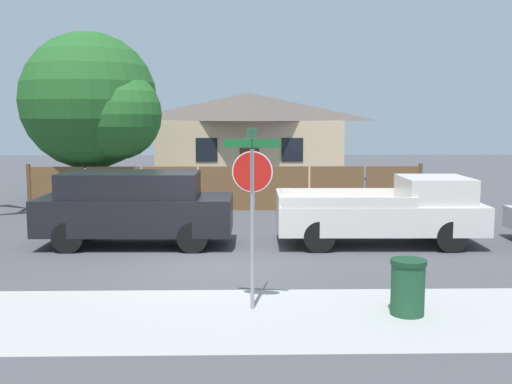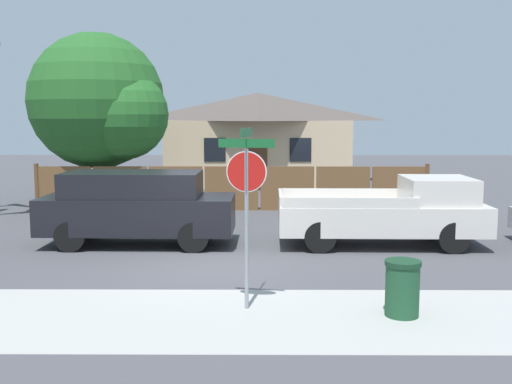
{
  "view_description": "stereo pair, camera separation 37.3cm",
  "coord_description": "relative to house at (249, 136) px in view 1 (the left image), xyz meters",
  "views": [
    {
      "loc": [
        0.86,
        -13.26,
        3.32
      ],
      "look_at": [
        1.14,
        0.53,
        1.6
      ],
      "focal_mm": 42.0,
      "sensor_mm": 36.0,
      "label": 1
    },
    {
      "loc": [
        1.23,
        -13.27,
        3.32
      ],
      "look_at": [
        1.14,
        0.53,
        1.6
      ],
      "focal_mm": 42.0,
      "sensor_mm": 36.0,
      "label": 2
    }
  ],
  "objects": [
    {
      "name": "sidewalk_strip",
      "position": [
        -1.13,
        -21.4,
        -2.36
      ],
      "size": [
        36.0,
        3.2,
        0.01
      ],
      "color": "#A3A39E",
      "rests_on": "ground"
    },
    {
      "name": "red_suv",
      "position": [
        -3.09,
        -15.7,
        -1.33
      ],
      "size": [
        4.99,
        1.94,
        1.93
      ],
      "rotation": [
        0.0,
        0.0,
        -0.02
      ],
      "color": "black",
      "rests_on": "ground"
    },
    {
      "name": "house",
      "position": [
        0.0,
        0.0,
        0.0
      ],
      "size": [
        9.53,
        7.25,
        4.58
      ],
      "color": "beige",
      "rests_on": "ground"
    },
    {
      "name": "wooden_fence",
      "position": [
        -0.91,
        -9.75,
        -1.57
      ],
      "size": [
        14.13,
        0.12,
        1.68
      ],
      "color": "brown",
      "rests_on": "ground"
    },
    {
      "name": "ground_plane",
      "position": [
        -1.13,
        -17.8,
        -2.37
      ],
      "size": [
        80.0,
        80.0,
        0.0
      ],
      "primitive_type": "plane",
      "color": "#47474C"
    },
    {
      "name": "oak_tree",
      "position": [
        -5.82,
        -8.43,
        1.46
      ],
      "size": [
        5.36,
        5.1,
        6.49
      ],
      "color": "brown",
      "rests_on": "ground"
    },
    {
      "name": "orange_pickup",
      "position": [
        3.5,
        -15.71,
        -1.49
      ],
      "size": [
        5.32,
        2.1,
        1.79
      ],
      "rotation": [
        0.0,
        0.0,
        -0.02
      ],
      "color": "silver",
      "rests_on": "ground"
    },
    {
      "name": "stop_sign",
      "position": [
        -0.12,
        -20.94,
        -0.23
      ],
      "size": [
        0.96,
        0.87,
        3.14
      ],
      "rotation": [
        0.0,
        0.0,
        -0.19
      ],
      "color": "gray",
      "rests_on": "ground"
    },
    {
      "name": "trash_bin",
      "position": [
        2.5,
        -21.31,
        -1.89
      ],
      "size": [
        0.6,
        0.6,
        0.95
      ],
      "color": "#1E4C2D",
      "rests_on": "ground"
    }
  ]
}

